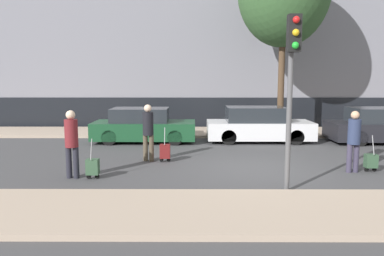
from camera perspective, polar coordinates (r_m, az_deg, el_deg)
ground_plane at (r=11.19m, az=9.32°, el=-6.06°), size 80.00×80.00×0.00m
sidewalk_near at (r=7.65m, az=13.81°, el=-12.22°), size 28.00×2.50×0.12m
sidewalk_far at (r=18.01m, az=5.87°, el=-0.62°), size 28.00×3.00×0.12m
building_facade at (r=21.40m, az=5.24°, el=18.31°), size 28.00×2.10×13.26m
parked_car_0 at (r=15.58m, az=-7.42°, el=0.29°), size 4.18×1.79×1.40m
parked_car_1 at (r=15.79m, az=10.03°, el=0.39°), size 4.31×1.80×1.45m
pedestrian_left at (r=10.26m, az=-17.88°, el=-1.71°), size 0.35×0.34×1.80m
trolley_left at (r=10.17m, az=-14.90°, el=-5.74°), size 0.34×0.29×1.07m
pedestrian_center at (r=11.88m, az=-6.70°, el=-0.15°), size 0.35×0.34×1.81m
trolley_center at (r=11.82m, az=-4.13°, el=-3.57°), size 0.34×0.29×1.10m
pedestrian_right at (r=11.32m, az=23.44°, el=-1.36°), size 0.35×0.34×1.73m
trolley_right at (r=11.72m, az=25.60°, el=-4.55°), size 0.34×0.29×1.04m
traffic_light at (r=8.66m, az=14.98°, el=8.73°), size 0.28×0.47×3.99m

